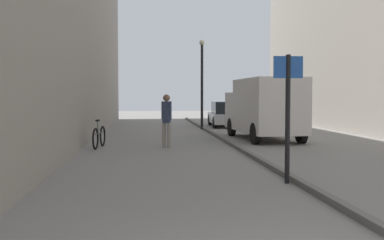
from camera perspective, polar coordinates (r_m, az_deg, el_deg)
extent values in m
plane|color=gray|center=(15.15, -0.19, -3.69)|extent=(80.00, 80.00, 0.00)
cube|color=#615F5B|center=(15.38, 5.69, -3.39)|extent=(0.16, 40.00, 0.12)
cylinder|color=gray|center=(15.50, -2.89, -1.95)|extent=(0.13, 0.13, 0.86)
cylinder|color=gray|center=(15.56, -3.53, -1.93)|extent=(0.13, 0.13, 0.86)
cube|color=#2D3851|center=(15.48, -3.22, 1.00)|extent=(0.30, 0.28, 0.73)
cylinder|color=#2D3851|center=(15.44, -2.76, 1.20)|extent=(0.10, 0.10, 0.62)
cylinder|color=#2D3851|center=(15.52, -3.68, 1.21)|extent=(0.10, 0.10, 0.62)
sphere|color=brown|center=(15.47, -3.23, 2.80)|extent=(0.24, 0.24, 0.24)
cube|color=silver|center=(18.14, 9.62, 1.80)|extent=(2.20, 3.80, 2.12)
cube|color=silver|center=(20.58, 7.31, 1.22)|extent=(2.06, 1.55, 1.59)
cube|color=black|center=(21.06, 6.93, 2.22)|extent=(1.66, 0.14, 0.70)
cylinder|color=black|center=(20.25, 5.00, -0.88)|extent=(0.27, 0.81, 0.80)
cylinder|color=black|center=(20.75, 9.77, -0.82)|extent=(0.27, 0.81, 0.80)
cylinder|color=black|center=(16.82, 7.98, -1.69)|extent=(0.27, 0.81, 0.80)
cylinder|color=black|center=(17.43, 13.58, -1.58)|extent=(0.27, 0.81, 0.80)
cube|color=#B7B7BC|center=(26.61, 4.32, 0.25)|extent=(1.98, 4.27, 0.55)
cube|color=black|center=(26.59, 4.32, 1.57)|extent=(1.62, 2.58, 0.68)
cylinder|color=black|center=(27.94, 2.27, 0.03)|extent=(0.23, 0.65, 0.64)
cylinder|color=black|center=(28.15, 5.59, 0.04)|extent=(0.23, 0.65, 0.64)
cylinder|color=black|center=(25.11, 2.88, -0.31)|extent=(0.23, 0.65, 0.64)
cylinder|color=black|center=(25.33, 6.57, -0.30)|extent=(0.23, 0.65, 0.64)
cylinder|color=black|center=(9.35, 11.93, 0.08)|extent=(0.10, 0.10, 2.60)
cube|color=#2659B2|center=(9.36, 12.00, 6.52)|extent=(0.60, 0.04, 0.44)
cylinder|color=black|center=(24.21, 1.26, 4.14)|extent=(0.14, 0.14, 4.50)
sphere|color=beige|center=(24.37, 1.27, 9.72)|extent=(0.28, 0.28, 0.28)
torus|color=black|center=(16.36, -11.17, -1.99)|extent=(0.15, 0.72, 0.72)
torus|color=black|center=(15.34, -12.04, -2.33)|extent=(0.15, 0.72, 0.72)
cylinder|color=#335138|center=(15.83, -11.59, -1.61)|extent=(0.17, 0.94, 0.05)
cylinder|color=#335138|center=(15.63, -11.76, -0.86)|extent=(0.04, 0.04, 0.40)
cube|color=black|center=(15.62, -11.77, -0.06)|extent=(0.13, 0.25, 0.06)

